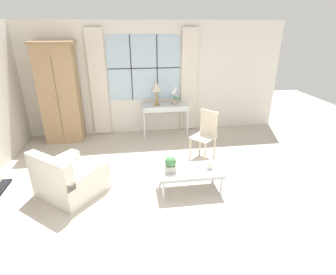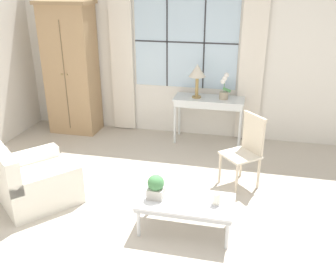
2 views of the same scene
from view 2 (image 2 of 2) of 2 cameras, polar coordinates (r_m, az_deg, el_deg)
The scene contains 11 objects.
ground_plane at distance 4.56m, azimuth -4.71°, elevation -13.26°, with size 14.00×14.00×0.00m, color #BCB2A3.
wall_back_windowed at distance 6.74m, azimuth 2.68°, elevation 11.96°, with size 7.20×0.14×2.80m.
armoire at distance 7.11m, azimuth -14.51°, elevation 10.08°, with size 0.95×0.60×2.36m.
console_table at distance 6.53m, azimuth 6.26°, elevation 5.25°, with size 1.20×0.49×0.81m.
table_lamp at distance 6.39m, azimuth 4.49°, elevation 9.89°, with size 0.29×0.29×0.58m.
potted_orchid at distance 6.43m, azimuth 8.56°, elevation 7.33°, with size 0.19×0.15×0.45m.
armchair_upholstered at distance 5.20m, azimuth -19.80°, elevation -6.37°, with size 1.31×1.30×0.81m.
side_chair_wooden at distance 5.24m, azimuth 11.89°, elevation -1.34°, with size 0.62×0.62×1.02m.
coffee_table at distance 4.29m, azimuth 2.72°, elevation -10.02°, with size 1.09×0.56×0.39m.
potted_plant_small at distance 4.25m, azimuth -1.87°, elevation -7.47°, with size 0.19×0.19×0.28m.
pillar_candle at distance 4.20m, azimuth 7.42°, elevation -9.28°, with size 0.12×0.12×0.16m.
Camera 2 is at (1.17, -3.49, 2.69)m, focal length 40.00 mm.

